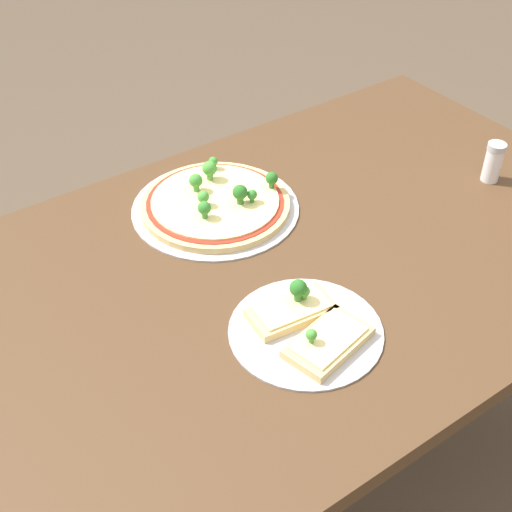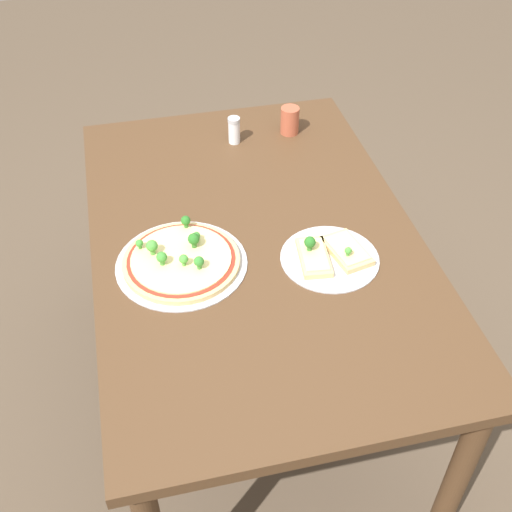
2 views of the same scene
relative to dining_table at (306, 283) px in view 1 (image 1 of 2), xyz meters
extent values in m
plane|color=brown|center=(0.00, 0.00, -0.65)|extent=(8.00, 8.00, 0.00)
cube|color=#4C331E|center=(0.00, 0.00, 0.07)|extent=(1.37, 0.89, 0.04)
cylinder|color=#4C331E|center=(0.63, 0.39, -0.30)|extent=(0.06, 0.06, 0.70)
cylinder|color=#B7B7BC|center=(-0.07, 0.21, 0.09)|extent=(0.35, 0.35, 0.00)
cylinder|color=#DBB775|center=(-0.07, 0.21, 0.10)|extent=(0.31, 0.31, 0.01)
cylinder|color=#A82D1E|center=(-0.07, 0.21, 0.11)|extent=(0.28, 0.28, 0.00)
cylinder|color=#F4DB8E|center=(-0.07, 0.21, 0.11)|extent=(0.26, 0.26, 0.00)
sphere|color=#3D8933|center=(-0.09, 0.26, 0.14)|extent=(0.03, 0.03, 0.03)
cylinder|color=#488E3A|center=(-0.09, 0.26, 0.12)|extent=(0.01, 0.01, 0.01)
sphere|color=#337A2D|center=(-0.02, 0.16, 0.13)|extent=(0.02, 0.02, 0.02)
cylinder|color=#3F8136|center=(-0.02, 0.16, 0.12)|extent=(0.01, 0.01, 0.01)
sphere|color=#3D8933|center=(-0.01, 0.31, 0.13)|extent=(0.02, 0.02, 0.02)
cylinder|color=#488E3A|center=(-0.01, 0.31, 0.12)|extent=(0.01, 0.01, 0.01)
sphere|color=#337A2D|center=(-0.12, 0.17, 0.13)|extent=(0.03, 0.03, 0.03)
cylinder|color=#3F8136|center=(-0.12, 0.17, 0.12)|extent=(0.01, 0.01, 0.01)
sphere|color=#479338|center=(-0.10, 0.21, 0.13)|extent=(0.02, 0.02, 0.02)
cylinder|color=#51973E|center=(-0.10, 0.21, 0.12)|extent=(0.01, 0.01, 0.01)
sphere|color=#286B23|center=(0.05, 0.18, 0.13)|extent=(0.03, 0.03, 0.03)
cylinder|color=#37742D|center=(0.05, 0.18, 0.12)|extent=(0.01, 0.01, 0.01)
sphere|color=#479338|center=(-0.04, 0.28, 0.14)|extent=(0.03, 0.03, 0.03)
cylinder|color=#51973E|center=(-0.04, 0.28, 0.12)|extent=(0.01, 0.01, 0.01)
sphere|color=#286B23|center=(-0.04, 0.17, 0.14)|extent=(0.03, 0.03, 0.03)
cylinder|color=#37742D|center=(-0.04, 0.17, 0.12)|extent=(0.01, 0.01, 0.01)
cylinder|color=#B7B7BC|center=(-0.14, -0.17, 0.09)|extent=(0.26, 0.26, 0.00)
cube|color=#DBB775|center=(-0.13, -0.22, 0.10)|extent=(0.16, 0.11, 0.02)
cube|color=#F4DB8E|center=(-0.13, -0.22, 0.11)|extent=(0.14, 0.10, 0.00)
sphere|color=#479338|center=(-0.16, -0.21, 0.13)|extent=(0.02, 0.02, 0.02)
cylinder|color=#51973E|center=(-0.16, -0.21, 0.12)|extent=(0.01, 0.01, 0.01)
cube|color=#DBB775|center=(-0.14, -0.13, 0.10)|extent=(0.16, 0.09, 0.02)
cube|color=#F4DB8E|center=(-0.14, -0.13, 0.11)|extent=(0.13, 0.08, 0.00)
sphere|color=#286B23|center=(-0.12, -0.12, 0.14)|extent=(0.03, 0.03, 0.03)
cylinder|color=#37742D|center=(-0.12, -0.12, 0.12)|extent=(0.01, 0.01, 0.01)
sphere|color=#479338|center=(-0.11, -0.12, 0.13)|extent=(0.02, 0.02, 0.02)
cylinder|color=#51973E|center=(-0.11, -0.12, 0.12)|extent=(0.01, 0.01, 0.01)
cylinder|color=silver|center=(0.47, -0.04, 0.13)|extent=(0.04, 0.04, 0.08)
cylinder|color=#B2B2B7|center=(0.47, -0.04, 0.17)|extent=(0.04, 0.04, 0.01)
camera|label=1|loc=(-0.70, -0.81, 0.95)|focal=50.00mm
camera|label=2|loc=(-1.31, 0.30, 1.24)|focal=45.00mm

